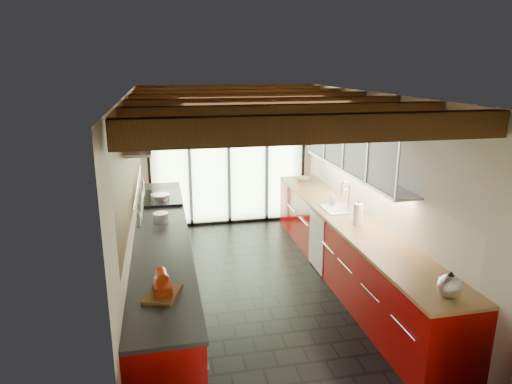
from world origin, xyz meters
TOP-DOWN VIEW (x-y plane):
  - ground at (0.00, 0.00)m, footprint 5.50×5.50m
  - room_shell at (0.00, 0.00)m, footprint 5.50×5.50m
  - ceiling_beams at (-0.00, 0.38)m, footprint 3.14×5.06m
  - glass_door at (0.00, 2.69)m, footprint 2.95×0.10m
  - left_counter at (-1.28, 0.00)m, footprint 0.68×5.00m
  - range_stove at (-1.28, 1.45)m, footprint 0.66×0.90m
  - right_counter at (1.27, 0.00)m, footprint 0.68×5.00m
  - sink_assembly at (1.29, 0.40)m, footprint 0.45×0.52m
  - upper_cabinets_right at (1.43, 0.30)m, footprint 0.34×3.00m
  - left_wall_fixtures at (-1.47, 0.18)m, footprint 0.28×2.60m
  - stand_mixer at (-1.27, -1.66)m, footprint 0.18×0.28m
  - pot_large at (-1.27, 0.35)m, footprint 0.25×0.25m
  - pot_small at (-1.27, 1.34)m, footprint 0.34×0.34m
  - cutting_board at (-1.27, -1.70)m, footprint 0.38×0.44m
  - kettle at (1.27, -2.25)m, footprint 0.26×0.30m
  - paper_towel at (1.27, -0.25)m, footprint 0.15×0.15m
  - soap_bottle at (1.27, 0.69)m, footprint 0.10×0.10m
  - bowl at (1.27, 2.15)m, footprint 0.29×0.29m

SIDE VIEW (x-z plane):
  - ground at x=0.00m, z-range 0.00..0.00m
  - right_counter at x=1.27m, z-range 0.00..0.92m
  - left_counter at x=-1.28m, z-range 0.00..0.92m
  - range_stove at x=-1.28m, z-range -0.01..0.96m
  - cutting_board at x=-1.27m, z-range 0.92..0.95m
  - bowl at x=1.27m, z-range 0.92..0.98m
  - sink_assembly at x=1.29m, z-range 0.75..1.17m
  - pot_small at x=-1.27m, z-range 0.92..1.03m
  - pot_large at x=-1.27m, z-range 0.92..1.05m
  - soap_bottle at x=1.27m, z-range 0.92..1.09m
  - stand_mixer at x=-1.27m, z-range 0.89..1.14m
  - kettle at x=1.27m, z-range 0.90..1.17m
  - paper_towel at x=1.27m, z-range 0.89..1.22m
  - room_shell at x=0.00m, z-range -1.10..4.40m
  - glass_door at x=0.00m, z-range 0.21..3.11m
  - left_wall_fixtures at x=-1.47m, z-range 1.37..2.32m
  - upper_cabinets_right at x=1.43m, z-range 0.35..3.35m
  - ceiling_beams at x=0.00m, z-range 0.01..4.91m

